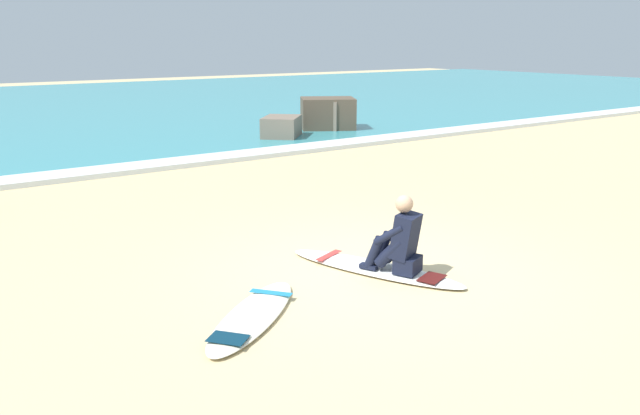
% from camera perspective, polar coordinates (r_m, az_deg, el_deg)
% --- Properties ---
extents(ground_plane, '(80.00, 80.00, 0.00)m').
position_cam_1_polar(ground_plane, '(7.96, 5.24, -5.70)').
color(ground_plane, '#CCB584').
extents(sea, '(80.00, 28.00, 0.10)m').
position_cam_1_polar(sea, '(27.80, -24.97, 7.87)').
color(sea, teal).
rests_on(sea, ground).
extents(breaking_foam, '(80.00, 0.90, 0.11)m').
position_cam_1_polar(breaking_foam, '(14.64, -15.00, 3.61)').
color(breaking_foam, white).
rests_on(breaking_foam, ground).
extents(surfboard_main, '(1.35, 2.44, 0.08)m').
position_cam_1_polar(surfboard_main, '(7.96, 4.90, -5.43)').
color(surfboard_main, white).
rests_on(surfboard_main, ground).
extents(surfer_seated, '(0.59, 0.77, 0.95)m').
position_cam_1_polar(surfer_seated, '(7.68, 7.10, -3.10)').
color(surfer_seated, black).
rests_on(surfer_seated, surfboard_main).
extents(surfboard_spare_near, '(1.83, 1.61, 0.08)m').
position_cam_1_polar(surfboard_spare_near, '(6.68, -6.05, -9.59)').
color(surfboard_spare_near, '#EFE5C6').
rests_on(surfboard_spare_near, ground).
extents(rock_outcrop_distant, '(3.85, 2.36, 1.03)m').
position_cam_1_polar(rock_outcrop_distant, '(19.39, -0.19, 8.02)').
color(rock_outcrop_distant, '#756656').
rests_on(rock_outcrop_distant, ground).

